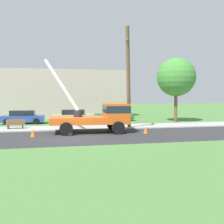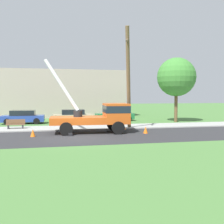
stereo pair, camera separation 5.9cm
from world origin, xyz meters
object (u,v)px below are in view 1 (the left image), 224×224
Objects in this scene: traffic_cone_ahead at (146,130)px; roadside_tree_near at (176,77)px; utility_truck at (100,115)px; park_bench at (15,124)px; traffic_cone_behind at (33,133)px; traffic_cone_curbside at (124,126)px; parked_sedan_tan at (73,116)px; leaning_utility_pole at (128,79)px; parked_sedan_blue at (23,117)px; parked_sedan_green at (114,115)px.

traffic_cone_ahead is 11.15m from roadside_tree_near.
utility_truck reaches higher than park_bench.
traffic_cone_ahead is at bearing -128.73° from roadside_tree_near.
traffic_cone_behind is at bearing -152.44° from roadside_tree_near.
traffic_cone_ahead is (3.43, -1.23, -1.13)m from utility_truck.
parked_sedan_tan reaches higher than traffic_cone_curbside.
traffic_cone_curbside is 8.42m from parked_sedan_tan.
utility_truck is at bearing -25.93° from park_bench.
traffic_cone_behind is 0.35× the size of park_bench.
leaning_utility_pole is 15.47× the size of traffic_cone_curbside.
parked_sedan_blue reaches higher than traffic_cone_behind.
parked_sedan_green is 0.62× the size of roadside_tree_near.
park_bench is at bearing 165.91° from leaning_utility_pole.
traffic_cone_curbside is (-1.07, 2.73, 0.00)m from traffic_cone_ahead.
traffic_cone_curbside is at bearing 115.87° from leaning_utility_pole.
traffic_cone_ahead is 0.35× the size of park_bench.
park_bench is 0.22× the size of roadside_tree_near.
parked_sedan_blue is (-9.47, 7.47, -3.72)m from leaning_utility_pole.
utility_truck is 0.94× the size of roadside_tree_near.
roadside_tree_near reaches higher than park_bench.
leaning_utility_pole is at bearing -62.23° from parked_sedan_tan.
traffic_cone_behind is 10.70m from parked_sedan_tan.
utility_truck is 1.53× the size of parked_sedan_tan.
parked_sedan_tan is (5.29, 0.48, 0.00)m from parked_sedan_blue.
traffic_cone_ahead is at bearing -43.25° from parked_sedan_blue.
utility_truck is 12.33m from roadside_tree_near.
park_bench is at bearing -91.03° from parked_sedan_blue.
leaning_utility_pole is 4.78m from traffic_cone_ahead.
traffic_cone_ahead is 10.83m from parked_sedan_green.
traffic_cone_ahead is (0.81, -2.21, -4.16)m from leaning_utility_pole.
leaning_utility_pole is 1.97× the size of parked_sedan_tan.
roadside_tree_near is at bearing -11.40° from parked_sedan_tan.
parked_sedan_green is (0.73, 8.61, -3.72)m from leaning_utility_pole.
traffic_cone_behind is at bearing -109.67° from parked_sedan_tan.
parked_sedan_blue is at bearing 136.75° from traffic_cone_ahead.
leaning_utility_pole is at bearing 110.23° from traffic_cone_ahead.
traffic_cone_ahead is 11.36m from park_bench.
traffic_cone_ahead is 0.13× the size of parked_sedan_tan.
leaning_utility_pole is at bearing -94.88° from parked_sedan_green.
parked_sedan_tan is (-1.57, 8.92, -0.70)m from utility_truck.
parked_sedan_blue is (-1.69, 9.58, 0.43)m from traffic_cone_behind.
parked_sedan_green reaches higher than traffic_cone_behind.
park_bench reaches higher than traffic_cone_behind.
parked_sedan_blue and parked_sedan_tan have the same top height.
utility_truck is 12.06× the size of traffic_cone_behind.
leaning_utility_pole is at bearing -141.53° from roadside_tree_near.
parked_sedan_green is (4.92, 0.66, 0.00)m from parked_sedan_tan.
parked_sedan_blue is at bearing 173.81° from roadside_tree_near.
parked_sedan_tan is 0.61× the size of roadside_tree_near.
traffic_cone_ahead is at bearing -63.79° from parked_sedan_tan.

